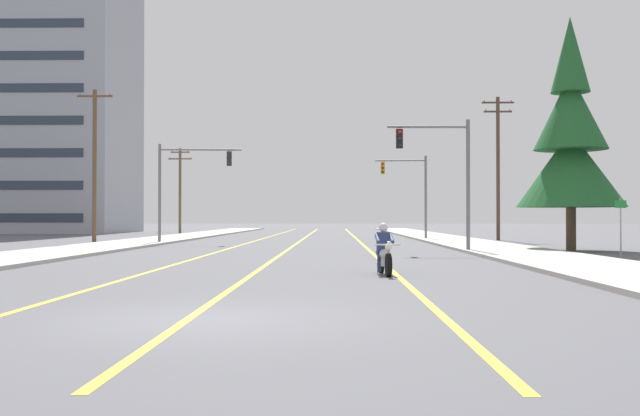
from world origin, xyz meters
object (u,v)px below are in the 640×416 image
at_px(traffic_signal_mid_right, 411,185).
at_px(street_sign, 621,221).
at_px(utility_pole_left_near, 94,163).
at_px(apartment_building_far_left_block, 6,98).
at_px(utility_pole_right_far, 498,163).
at_px(conifer_tree_right_verge_near, 571,143).
at_px(motorcycle_with_rider, 384,254).
at_px(traffic_signal_near_right, 445,166).
at_px(utility_pole_left_far, 180,188).
at_px(traffic_signal_near_left, 184,178).

xyz_separation_m(traffic_signal_mid_right, street_sign, (5.61, -25.08, -2.53)).
xyz_separation_m(utility_pole_left_near, apartment_building_far_left_block, (-21.21, 34.85, 9.79)).
distance_m(utility_pole_left_near, utility_pole_right_far, 27.74).
bearing_deg(utility_pole_right_far, apartment_building_far_left_block, 150.31).
height_order(utility_pole_left_near, conifer_tree_right_verge_near, conifer_tree_right_verge_near).
relative_size(conifer_tree_right_verge_near, apartment_building_far_left_block, 0.39).
xyz_separation_m(motorcycle_with_rider, conifer_tree_right_verge_near, (10.18, 15.37, 4.69)).
distance_m(traffic_signal_near_right, traffic_signal_mid_right, 20.04).
bearing_deg(traffic_signal_mid_right, motorcycle_with_rider, -97.35).
height_order(traffic_signal_mid_right, utility_pole_left_far, utility_pole_left_far).
xyz_separation_m(traffic_signal_near_left, utility_pole_left_near, (-5.56, -0.06, 0.90)).
bearing_deg(motorcycle_with_rider, street_sign, 40.58).
relative_size(traffic_signal_near_right, street_sign, 2.58).
relative_size(utility_pole_left_near, utility_pole_right_far, 0.93).
height_order(traffic_signal_near_left, utility_pole_left_near, utility_pole_left_near).
distance_m(utility_pole_right_far, utility_pole_left_far, 32.60).
xyz_separation_m(traffic_signal_near_right, utility_pole_right_far, (6.60, 18.63, 1.50)).
distance_m(motorcycle_with_rider, utility_pole_right_far, 34.19).
bearing_deg(conifer_tree_right_verge_near, utility_pole_right_far, 89.30).
height_order(traffic_signal_mid_right, street_sign, traffic_signal_mid_right).
bearing_deg(utility_pole_left_far, traffic_signal_near_left, -77.73).
relative_size(motorcycle_with_rider, traffic_signal_mid_right, 0.35).
bearing_deg(conifer_tree_right_verge_near, apartment_building_far_left_block, 137.22).
relative_size(traffic_signal_mid_right, conifer_tree_right_verge_near, 0.54).
bearing_deg(utility_pole_left_far, utility_pole_left_near, -89.77).
bearing_deg(utility_pole_right_far, traffic_signal_near_left, -160.51).
relative_size(motorcycle_with_rider, traffic_signal_near_right, 0.35).
distance_m(traffic_signal_mid_right, street_sign, 25.82).
bearing_deg(utility_pole_right_far, conifer_tree_right_verge_near, -90.70).
xyz_separation_m(utility_pole_left_far, conifer_tree_right_verge_near, (26.58, -35.37, 0.71)).
xyz_separation_m(utility_pole_right_far, conifer_tree_right_verge_near, (-0.21, -16.82, -0.26)).
bearing_deg(apartment_building_far_left_block, street_sign, -47.06).
height_order(traffic_signal_near_left, traffic_signal_mid_right, same).
bearing_deg(conifer_tree_right_verge_near, street_sign, -92.04).
xyz_separation_m(traffic_signal_near_right, street_sign, (6.15, -5.05, -2.53)).
bearing_deg(apartment_building_far_left_block, utility_pole_right_far, -29.69).
bearing_deg(traffic_signal_near_right, utility_pole_left_near, 151.09).
xyz_separation_m(motorcycle_with_rider, traffic_signal_mid_right, (4.33, 33.59, 3.44)).
distance_m(traffic_signal_near_right, street_sign, 8.35).
relative_size(motorcycle_with_rider, utility_pole_right_far, 0.21).
bearing_deg(utility_pole_left_near, traffic_signal_near_left, 0.62).
xyz_separation_m(traffic_signal_near_right, traffic_signal_near_left, (-14.53, 11.15, 0.08)).
relative_size(traffic_signal_near_left, utility_pole_left_far, 0.74).
relative_size(utility_pole_left_far, apartment_building_far_left_block, 0.28).
distance_m(utility_pole_right_far, street_sign, 24.03).
bearing_deg(utility_pole_right_far, traffic_signal_near_right, -109.51).
height_order(traffic_signal_near_left, utility_pole_left_far, utility_pole_left_far).
distance_m(traffic_signal_near_right, traffic_signal_near_left, 18.32).
xyz_separation_m(traffic_signal_mid_right, conifer_tree_right_verge_near, (5.85, -18.22, 1.24)).
height_order(utility_pole_right_far, utility_pole_left_far, utility_pole_right_far).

